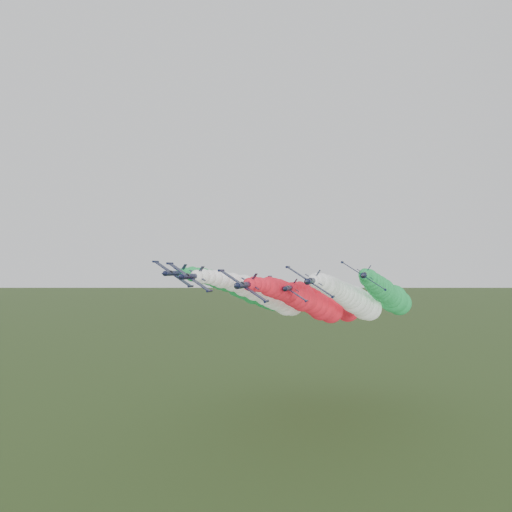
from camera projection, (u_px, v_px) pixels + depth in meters
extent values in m
plane|color=#445B28|center=(275.00, 490.00, 94.10)|extent=(3000.00, 3000.00, 0.00)
cylinder|color=#121636|center=(244.00, 285.00, 85.74)|extent=(1.52, 8.99, 1.52)
cone|color=#121636|center=(236.00, 286.00, 80.60)|extent=(1.38, 1.80, 1.38)
cone|color=black|center=(251.00, 284.00, 90.49)|extent=(1.38, 0.90, 1.38)
ellipsoid|color=black|center=(242.00, 283.00, 83.76)|extent=(1.01, 1.88, 0.95)
cube|color=#121636|center=(243.00, 286.00, 85.56)|extent=(8.11, 1.90, 5.31)
cylinder|color=#121636|center=(221.00, 271.00, 86.59)|extent=(0.61, 2.60, 0.61)
cylinder|color=#121636|center=(266.00, 301.00, 84.54)|extent=(0.61, 2.60, 0.61)
cube|color=#121636|center=(253.00, 279.00, 89.30)|extent=(1.37, 1.50, 2.00)
cube|color=#121636|center=(250.00, 284.00, 89.41)|extent=(3.24, 1.10, 2.15)
sphere|color=red|center=(249.00, 284.00, 89.13)|extent=(2.38, 2.38, 2.38)
sphere|color=red|center=(254.00, 284.00, 92.54)|extent=(2.94, 2.94, 2.94)
sphere|color=red|center=(259.00, 285.00, 95.93)|extent=(2.92, 2.92, 2.92)
sphere|color=red|center=(264.00, 285.00, 99.30)|extent=(3.00, 3.00, 3.00)
sphere|color=red|center=(269.00, 287.00, 102.65)|extent=(4.13, 4.13, 4.13)
sphere|color=red|center=(274.00, 288.00, 105.99)|extent=(4.35, 4.35, 4.35)
sphere|color=red|center=(279.00, 289.00, 109.31)|extent=(4.64, 4.64, 4.64)
sphere|color=red|center=(283.00, 291.00, 112.62)|extent=(4.63, 4.63, 4.63)
sphere|color=red|center=(288.00, 293.00, 115.92)|extent=(4.90, 4.90, 4.90)
sphere|color=red|center=(293.00, 294.00, 119.19)|extent=(5.77, 5.77, 5.77)
sphere|color=red|center=(298.00, 296.00, 122.45)|extent=(6.13, 6.13, 6.13)
sphere|color=red|center=(302.00, 298.00, 125.70)|extent=(6.71, 6.71, 6.71)
sphere|color=red|center=(307.00, 300.00, 128.93)|extent=(5.54, 5.54, 5.54)
sphere|color=red|center=(312.00, 302.00, 132.14)|extent=(6.21, 6.21, 6.21)
sphere|color=red|center=(316.00, 304.00, 135.34)|extent=(6.81, 6.81, 6.81)
sphere|color=red|center=(321.00, 306.00, 138.53)|extent=(7.77, 7.77, 7.77)
sphere|color=red|center=(326.00, 309.00, 141.70)|extent=(6.82, 6.82, 6.82)
sphere|color=red|center=(331.00, 311.00, 144.85)|extent=(7.20, 7.20, 7.20)
cylinder|color=#121636|center=(190.00, 276.00, 95.14)|extent=(1.52, 8.99, 1.52)
cone|color=#121636|center=(179.00, 277.00, 90.00)|extent=(1.38, 1.80, 1.38)
cone|color=black|center=(199.00, 276.00, 99.89)|extent=(1.38, 0.90, 1.38)
ellipsoid|color=black|center=(187.00, 275.00, 93.15)|extent=(1.01, 1.88, 0.95)
cube|color=#121636|center=(189.00, 277.00, 94.96)|extent=(8.11, 1.90, 5.31)
cylinder|color=#121636|center=(170.00, 263.00, 95.98)|extent=(0.61, 2.60, 0.61)
cylinder|color=#121636|center=(209.00, 291.00, 93.94)|extent=(0.61, 2.60, 0.61)
cube|color=#121636|center=(200.00, 271.00, 98.69)|extent=(1.37, 1.50, 2.00)
cube|color=#121636|center=(198.00, 275.00, 98.80)|extent=(3.24, 1.10, 2.15)
sphere|color=white|center=(197.00, 276.00, 98.53)|extent=(2.50, 2.50, 2.50)
sphere|color=white|center=(203.00, 276.00, 101.94)|extent=(3.07, 3.07, 3.07)
sphere|color=white|center=(209.00, 277.00, 105.32)|extent=(3.10, 3.10, 3.10)
sphere|color=white|center=(215.00, 278.00, 108.69)|extent=(3.51, 3.51, 3.51)
sphere|color=white|center=(221.00, 279.00, 112.05)|extent=(4.09, 4.09, 4.09)
sphere|color=white|center=(227.00, 281.00, 115.39)|extent=(3.72, 3.72, 3.72)
sphere|color=white|center=(232.00, 282.00, 118.71)|extent=(4.49, 4.49, 4.49)
sphere|color=white|center=(238.00, 284.00, 122.02)|extent=(4.43, 4.43, 4.43)
sphere|color=white|center=(244.00, 286.00, 125.31)|extent=(5.50, 5.50, 5.50)
sphere|color=white|center=(249.00, 287.00, 128.59)|extent=(5.20, 5.20, 5.20)
sphere|color=white|center=(255.00, 289.00, 131.85)|extent=(6.05, 6.05, 6.05)
sphere|color=white|center=(260.00, 291.00, 135.10)|extent=(5.52, 5.52, 5.52)
sphere|color=white|center=(266.00, 293.00, 138.33)|extent=(6.67, 6.67, 6.67)
sphere|color=white|center=(271.00, 295.00, 141.54)|extent=(7.15, 7.15, 7.15)
sphere|color=white|center=(276.00, 297.00, 144.74)|extent=(7.49, 7.49, 7.49)
sphere|color=white|center=(281.00, 300.00, 147.93)|extent=(7.53, 7.53, 7.53)
sphere|color=white|center=(287.00, 302.00, 151.09)|extent=(8.35, 8.35, 8.35)
sphere|color=white|center=(292.00, 304.00, 154.25)|extent=(7.31, 7.31, 7.31)
cylinder|color=#121636|center=(311.00, 281.00, 88.74)|extent=(1.52, 8.99, 1.52)
cone|color=#121636|center=(307.00, 282.00, 83.60)|extent=(1.38, 1.80, 1.38)
cone|color=black|center=(314.00, 280.00, 93.49)|extent=(1.38, 0.90, 1.38)
ellipsoid|color=black|center=(310.00, 279.00, 86.75)|extent=(1.01, 1.88, 0.95)
cube|color=#121636|center=(310.00, 282.00, 88.56)|extent=(8.11, 1.90, 5.31)
cylinder|color=#121636|center=(288.00, 267.00, 89.58)|extent=(0.61, 2.60, 0.61)
cylinder|color=#121636|center=(333.00, 297.00, 87.54)|extent=(0.61, 2.60, 0.61)
cube|color=#121636|center=(317.00, 275.00, 92.29)|extent=(1.37, 1.50, 2.00)
cube|color=#121636|center=(314.00, 280.00, 92.40)|extent=(3.24, 1.10, 2.15)
sphere|color=white|center=(313.00, 280.00, 92.13)|extent=(2.23, 2.23, 2.23)
sphere|color=white|center=(316.00, 281.00, 95.53)|extent=(2.98, 2.98, 2.98)
sphere|color=white|center=(318.00, 281.00, 98.92)|extent=(2.86, 2.86, 2.86)
sphere|color=white|center=(321.00, 282.00, 102.29)|extent=(3.69, 3.69, 3.69)
sphere|color=white|center=(324.00, 283.00, 105.65)|extent=(3.21, 3.21, 3.21)
sphere|color=white|center=(327.00, 285.00, 108.99)|extent=(4.30, 4.30, 4.30)
sphere|color=white|center=(330.00, 286.00, 112.31)|extent=(4.56, 4.56, 4.56)
sphere|color=white|center=(333.00, 288.00, 115.62)|extent=(4.85, 4.85, 4.85)
sphere|color=white|center=(337.00, 289.00, 118.91)|extent=(4.85, 4.85, 4.85)
sphere|color=white|center=(340.00, 291.00, 122.19)|extent=(5.19, 5.19, 5.19)
sphere|color=white|center=(343.00, 293.00, 125.45)|extent=(5.70, 5.70, 5.70)
sphere|color=white|center=(347.00, 295.00, 128.70)|extent=(6.09, 6.09, 6.09)
sphere|color=white|center=(350.00, 297.00, 131.93)|extent=(6.22, 6.22, 6.22)
sphere|color=white|center=(354.00, 299.00, 135.14)|extent=(7.40, 7.40, 7.40)
sphere|color=white|center=(358.00, 301.00, 138.34)|extent=(7.43, 7.43, 7.43)
sphere|color=white|center=(361.00, 304.00, 141.52)|extent=(7.28, 7.28, 7.28)
sphere|color=white|center=(365.00, 306.00, 144.69)|extent=(8.24, 8.24, 8.24)
sphere|color=white|center=(369.00, 308.00, 147.85)|extent=(7.58, 7.58, 7.58)
cylinder|color=#121636|center=(174.00, 273.00, 106.28)|extent=(1.52, 8.99, 1.52)
cone|color=#121636|center=(163.00, 274.00, 101.14)|extent=(1.38, 1.80, 1.38)
cone|color=black|center=(182.00, 273.00, 111.03)|extent=(1.38, 0.90, 1.38)
ellipsoid|color=black|center=(171.00, 272.00, 104.29)|extent=(1.01, 1.88, 0.95)
cube|color=#121636|center=(173.00, 274.00, 106.10)|extent=(8.11, 1.90, 5.31)
cylinder|color=#121636|center=(156.00, 262.00, 107.12)|extent=(0.61, 2.60, 0.61)
cylinder|color=#121636|center=(191.00, 286.00, 105.08)|extent=(0.61, 2.60, 0.61)
cube|color=#121636|center=(183.00, 269.00, 109.83)|extent=(1.37, 1.50, 2.00)
cube|color=#121636|center=(181.00, 272.00, 109.95)|extent=(3.24, 1.10, 2.15)
sphere|color=green|center=(180.00, 273.00, 109.67)|extent=(2.10, 2.10, 2.10)
sphere|color=green|center=(186.00, 273.00, 113.08)|extent=(2.61, 2.61, 2.61)
sphere|color=green|center=(192.00, 274.00, 116.46)|extent=(3.54, 3.54, 3.54)
sphere|color=green|center=(198.00, 275.00, 119.83)|extent=(3.62, 3.62, 3.62)
sphere|color=green|center=(204.00, 276.00, 123.19)|extent=(4.00, 4.00, 4.00)
sphere|color=green|center=(210.00, 278.00, 126.53)|extent=(4.15, 4.15, 4.15)
sphere|color=green|center=(215.00, 279.00, 129.85)|extent=(4.64, 4.64, 4.64)
sphere|color=green|center=(221.00, 281.00, 133.16)|extent=(5.02, 5.02, 5.02)
sphere|color=green|center=(226.00, 282.00, 136.45)|extent=(5.14, 5.14, 5.14)
sphere|color=green|center=(232.00, 284.00, 139.73)|extent=(4.63, 4.63, 4.63)
sphere|color=green|center=(237.00, 286.00, 142.99)|extent=(6.18, 6.18, 6.18)
sphere|color=green|center=(243.00, 288.00, 146.24)|extent=(6.55, 6.55, 6.55)
sphere|color=green|center=(248.00, 290.00, 149.47)|extent=(6.68, 6.68, 6.68)
sphere|color=green|center=(253.00, 292.00, 152.68)|extent=(7.60, 7.60, 7.60)
sphere|color=green|center=(259.00, 294.00, 155.88)|extent=(6.91, 6.91, 6.91)
sphere|color=green|center=(264.00, 296.00, 159.07)|extent=(7.53, 7.53, 7.53)
sphere|color=green|center=(269.00, 298.00, 162.24)|extent=(7.58, 7.58, 7.58)
sphere|color=green|center=(275.00, 300.00, 165.39)|extent=(7.35, 7.35, 7.35)
cylinder|color=#121636|center=(364.00, 275.00, 95.80)|extent=(1.52, 8.99, 1.52)
cone|color=#121636|center=(363.00, 276.00, 90.67)|extent=(1.38, 1.80, 1.38)
cone|color=black|center=(365.00, 275.00, 100.56)|extent=(1.38, 0.90, 1.38)
ellipsoid|color=black|center=(365.00, 274.00, 93.82)|extent=(1.01, 1.88, 0.95)
cube|color=#121636|center=(364.00, 276.00, 95.63)|extent=(8.11, 1.90, 5.31)
cylinder|color=#121636|center=(342.00, 262.00, 96.65)|extent=(0.61, 2.60, 0.61)
cylinder|color=#121636|center=(385.00, 290.00, 94.61)|extent=(0.61, 2.60, 0.61)
cube|color=#121636|center=(368.00, 270.00, 99.36)|extent=(1.37, 1.50, 2.00)
cube|color=#121636|center=(365.00, 274.00, 99.47)|extent=(3.24, 1.10, 2.15)
sphere|color=green|center=(365.00, 275.00, 99.20)|extent=(2.35, 2.35, 2.35)
sphere|color=green|center=(365.00, 275.00, 102.60)|extent=(2.80, 2.80, 2.80)
sphere|color=green|center=(366.00, 276.00, 105.99)|extent=(2.63, 2.63, 2.63)
sphere|color=green|center=(367.00, 277.00, 109.36)|extent=(2.98, 2.98, 2.98)
sphere|color=green|center=(369.00, 278.00, 112.72)|extent=(4.17, 4.17, 4.17)
sphere|color=green|center=(370.00, 280.00, 116.06)|extent=(3.68, 3.68, 3.68)
sphere|color=green|center=(372.00, 281.00, 119.38)|extent=(4.43, 4.43, 4.43)
sphere|color=green|center=(374.00, 283.00, 122.69)|extent=(5.04, 5.04, 5.04)
sphere|color=green|center=(376.00, 285.00, 125.98)|extent=(4.97, 4.97, 4.97)
sphere|color=green|center=(378.00, 286.00, 129.26)|extent=(5.86, 5.86, 5.86)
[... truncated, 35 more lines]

